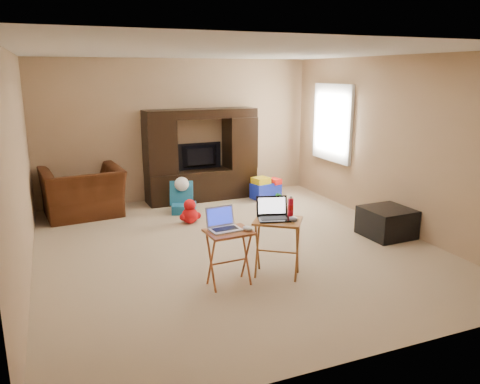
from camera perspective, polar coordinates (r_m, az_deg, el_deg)
name	(u,v)px	position (r m, az deg, el deg)	size (l,w,h in m)	color
floor	(234,246)	(6.30, -0.69, -6.64)	(5.50, 5.50, 0.00)	#D1B691
ceiling	(234,52)	(5.89, -0.76, 16.71)	(5.50, 5.50, 0.00)	silver
wall_back	(179,130)	(8.56, -7.51, 7.48)	(5.00, 5.00, 0.00)	tan
wall_front	(369,212)	(3.61, 15.40, -2.40)	(5.00, 5.00, 0.00)	tan
wall_left	(18,169)	(5.58, -25.39, 2.55)	(5.50, 5.50, 0.00)	tan
wall_right	(392,143)	(7.25, 18.09, 5.66)	(5.50, 5.50, 0.00)	tan
window_pane	(333,123)	(8.46, 11.30, 8.27)	(1.20, 1.20, 0.00)	white
window_frame	(332,123)	(8.45, 11.19, 8.26)	(0.06, 1.14, 1.34)	white
entertainment_center	(201,155)	(8.45, -4.75, 4.51)	(2.00, 0.50, 1.64)	black
television	(201,157)	(8.49, -4.82, 4.33)	(0.83, 0.11, 0.48)	black
recliner	(83,192)	(7.90, -18.60, -0.05)	(1.21, 1.06, 0.79)	#4D2310
child_rocker	(184,197)	(7.77, -6.86, -0.66)	(0.39, 0.44, 0.51)	#175B80
plush_toy	(190,211)	(7.22, -6.13, -2.34)	(0.35, 0.29, 0.39)	red
push_toy	(266,188)	(8.59, 3.16, 0.53)	(0.56, 0.40, 0.42)	#182AC3
ottoman	(387,222)	(6.95, 17.46, -3.54)	(0.63, 0.63, 0.41)	black
tray_table_left	(229,258)	(5.11, -1.35, -8.06)	(0.48, 0.38, 0.62)	#A65928
tray_table_right	(277,248)	(5.34, 4.56, -6.82)	(0.51, 0.41, 0.67)	#A55C27
laptop_left	(225,220)	(4.98, -1.83, -3.39)	(0.33, 0.27, 0.24)	silver
laptop_right	(274,209)	(5.19, 4.16, -2.12)	(0.35, 0.29, 0.24)	black
mouse_left	(248,228)	(5.00, 0.95, -4.46)	(0.08, 0.13, 0.05)	silver
mouse_right	(293,219)	(5.18, 6.52, -3.30)	(0.09, 0.14, 0.06)	#45454B
water_bottle	(291,207)	(5.35, 6.18, -1.85)	(0.07, 0.07, 0.21)	red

